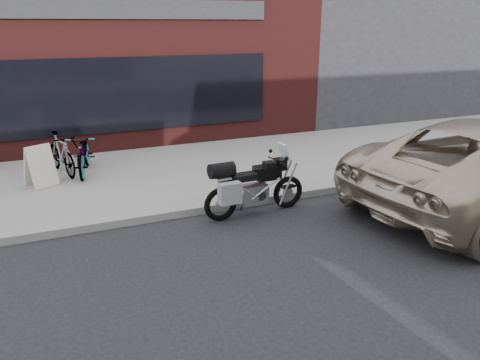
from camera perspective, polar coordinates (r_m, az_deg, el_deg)
ground at (r=6.29m, az=13.85°, el=-16.21°), size 120.00×120.00×0.00m
near_sidewalk at (r=12.03m, az=-6.22°, el=1.69°), size 44.00×6.00×0.15m
storefront at (r=18.11m, az=-19.51°, el=13.42°), size 14.00×10.07×4.50m
neighbour_building at (r=22.42m, az=13.86°, el=16.63°), size 10.00×10.00×6.00m
motorcycle at (r=8.90m, az=1.18°, el=-0.83°), size 2.15×0.78×1.36m
bicycle_front at (r=11.64m, az=-18.47°, el=3.08°), size 0.97×1.90×0.95m
bicycle_rear at (r=11.73m, az=-20.96°, el=3.00°), size 0.89×1.69×0.98m
sandwich_sign at (r=11.08m, az=-23.24°, el=1.64°), size 0.74×0.72×0.90m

